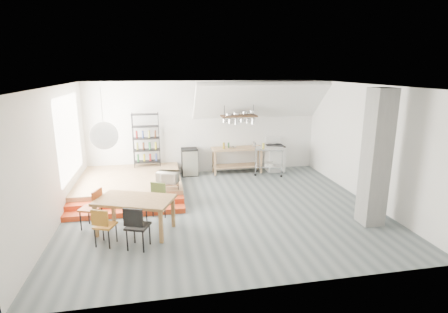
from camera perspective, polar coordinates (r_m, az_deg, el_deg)
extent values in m
plane|color=#505A5D|center=(9.34, -0.15, -8.50)|extent=(8.00, 8.00, 0.00)
cube|color=silver|center=(12.24, -3.20, 4.75)|extent=(8.00, 0.04, 3.20)
cube|color=silver|center=(9.03, -25.96, -0.09)|extent=(0.04, 7.00, 3.20)
cube|color=silver|center=(10.35, 22.18, 1.96)|extent=(0.04, 7.00, 3.20)
cube|color=white|center=(8.63, -0.17, 11.50)|extent=(8.00, 7.00, 0.02)
cube|color=white|center=(11.91, 5.85, 9.05)|extent=(4.40, 1.44, 1.32)
cube|color=white|center=(10.41, -23.92, 2.98)|extent=(0.02, 2.50, 2.20)
cube|color=#9F7B4F|center=(11.05, -15.02, -4.26)|extent=(3.00, 3.00, 0.40)
cube|color=red|center=(9.27, -15.77, -8.81)|extent=(3.00, 0.35, 0.13)
cube|color=red|center=(9.57, -15.63, -7.63)|extent=(3.00, 0.35, 0.27)
cube|color=slate|center=(8.75, 23.56, -0.26)|extent=(0.50, 0.50, 3.20)
cube|color=#9F7B4F|center=(12.24, 2.18, 1.32)|extent=(1.80, 0.60, 0.06)
cube|color=#9F7B4F|center=(12.39, 2.15, -1.52)|extent=(1.70, 0.55, 0.04)
cube|color=#9F7B4F|center=(12.75, 5.53, -0.28)|extent=(0.06, 0.06, 0.86)
cube|color=#9F7B4F|center=(12.40, -1.76, -0.64)|extent=(0.06, 0.06, 0.86)
cube|color=#9F7B4F|center=(12.35, 6.10, -0.79)|extent=(0.06, 0.06, 0.86)
cube|color=#9F7B4F|center=(11.98, -1.43, -1.17)|extent=(0.06, 0.06, 0.86)
cube|color=white|center=(12.72, 8.32, -0.32)|extent=(0.60, 0.60, 0.90)
cube|color=black|center=(12.61, 8.39, 1.75)|extent=(0.58, 0.58, 0.03)
cube|color=white|center=(12.84, 8.01, 2.58)|extent=(0.60, 0.05, 0.25)
cylinder|color=black|center=(12.78, 8.79, 2.02)|extent=(0.18, 0.18, 0.02)
cylinder|color=black|center=(12.69, 7.60, 1.97)|extent=(0.18, 0.18, 0.02)
cylinder|color=black|center=(12.52, 9.21, 1.75)|extent=(0.18, 0.18, 0.02)
cylinder|color=black|center=(12.43, 8.00, 1.70)|extent=(0.18, 0.18, 0.02)
cube|color=#3A2417|center=(11.84, 2.45, 6.64)|extent=(1.20, 0.50, 0.05)
cylinder|color=black|center=(11.67, 0.06, 9.38)|extent=(0.02, 0.02, 1.15)
cylinder|color=black|center=(11.90, 4.86, 9.43)|extent=(0.02, 0.02, 1.15)
cylinder|color=silver|center=(11.70, 0.10, 5.87)|extent=(0.16, 0.16, 0.12)
cylinder|color=silver|center=(11.75, 1.07, 5.80)|extent=(0.20, 0.20, 0.16)
cylinder|color=silver|center=(11.79, 2.02, 5.73)|extent=(0.16, 0.16, 0.20)
cylinder|color=silver|center=(11.83, 2.97, 5.94)|extent=(0.20, 0.20, 0.12)
cylinder|color=silver|center=(11.88, 3.91, 5.87)|extent=(0.16, 0.16, 0.16)
cylinder|color=silver|center=(11.94, 4.84, 5.79)|extent=(0.20, 0.20, 0.20)
cylinder|color=black|center=(12.07, -10.56, 2.95)|extent=(0.02, 0.02, 1.80)
cylinder|color=black|center=(12.10, -14.54, 2.76)|extent=(0.02, 0.02, 1.80)
cylinder|color=black|center=(11.72, -10.55, 2.61)|extent=(0.02, 0.02, 1.80)
cylinder|color=black|center=(11.75, -14.64, 2.42)|extent=(0.02, 0.02, 1.80)
cube|color=black|center=(12.07, -12.39, -0.80)|extent=(0.88, 0.38, 0.02)
cube|color=black|center=(11.98, -12.49, 1.05)|extent=(0.88, 0.38, 0.02)
cube|color=black|center=(11.89, -12.59, 2.93)|extent=(0.88, 0.38, 0.02)
cube|color=black|center=(11.83, -12.69, 4.83)|extent=(0.88, 0.38, 0.02)
cube|color=black|center=(11.77, -12.80, 6.75)|extent=(0.88, 0.38, 0.03)
cylinder|color=#2E743B|center=(12.04, -12.42, -0.16)|extent=(0.07, 0.07, 0.24)
cylinder|color=#AAA01C|center=(11.95, -12.52, 1.70)|extent=(0.07, 0.07, 0.24)
cylinder|color=maroon|center=(11.87, -12.63, 3.59)|extent=(0.07, 0.07, 0.24)
cube|color=#9F7B4F|center=(9.72, -9.15, -4.32)|extent=(0.60, 0.40, 0.03)
cylinder|color=black|center=(9.91, -7.60, -4.39)|extent=(0.02, 0.02, 0.13)
cylinder|color=black|center=(9.90, -10.73, -4.54)|extent=(0.02, 0.02, 0.13)
cylinder|color=black|center=(9.59, -7.48, -5.03)|extent=(0.02, 0.02, 0.13)
cylinder|color=black|center=(9.58, -10.71, -5.18)|extent=(0.02, 0.02, 0.13)
sphere|color=white|center=(7.96, -18.98, 3.24)|extent=(0.60, 0.60, 0.60)
cube|color=brown|center=(8.07, -14.41, -6.91)|extent=(1.90, 1.48, 0.06)
cube|color=brown|center=(8.29, -8.31, -8.97)|extent=(0.09, 0.09, 0.73)
cube|color=brown|center=(8.87, -17.63, -7.95)|extent=(0.09, 0.09, 0.73)
cube|color=brown|center=(7.61, -10.24, -11.25)|extent=(0.09, 0.09, 0.73)
cube|color=brown|center=(8.24, -20.22, -9.91)|extent=(0.09, 0.09, 0.73)
cube|color=#B6721F|center=(7.80, -18.84, -10.60)|extent=(0.50, 0.50, 0.04)
cube|color=#B6721F|center=(7.57, -19.64, -9.44)|extent=(0.35, 0.18, 0.34)
cylinder|color=black|center=(7.85, -20.28, -12.35)|extent=(0.03, 0.03, 0.43)
cylinder|color=black|center=(7.70, -18.26, -12.71)|extent=(0.03, 0.03, 0.43)
cylinder|color=black|center=(8.09, -19.13, -11.45)|extent=(0.03, 0.03, 0.43)
cylinder|color=black|center=(7.94, -17.16, -11.77)|extent=(0.03, 0.03, 0.43)
cube|color=black|center=(7.47, -13.88, -10.97)|extent=(0.56, 0.56, 0.04)
cube|color=black|center=(7.20, -14.63, -9.66)|extent=(0.40, 0.19, 0.38)
cylinder|color=black|center=(7.51, -15.53, -13.05)|extent=(0.03, 0.03, 0.47)
cylinder|color=black|center=(7.37, -13.06, -13.41)|extent=(0.03, 0.03, 0.47)
cylinder|color=black|center=(7.78, -14.43, -11.95)|extent=(0.03, 0.03, 0.47)
cylinder|color=black|center=(7.65, -12.03, -12.27)|extent=(0.03, 0.03, 0.47)
cube|color=#5A6B33|center=(8.68, -11.15, -7.33)|extent=(0.55, 0.55, 0.04)
cube|color=#5A6B33|center=(8.74, -10.69, -5.34)|extent=(0.37, 0.21, 0.36)
cylinder|color=black|center=(8.83, -9.63, -8.52)|extent=(0.03, 0.03, 0.45)
cylinder|color=black|center=(8.97, -11.55, -8.24)|extent=(0.03, 0.03, 0.45)
cylinder|color=black|center=(8.56, -10.58, -9.31)|extent=(0.03, 0.03, 0.45)
cylinder|color=black|center=(8.70, -12.55, -9.01)|extent=(0.03, 0.03, 0.45)
cube|color=#B64D1A|center=(8.67, -20.94, -7.90)|extent=(0.55, 0.55, 0.04)
cube|color=#B64D1A|center=(8.49, -19.97, -6.37)|extent=(0.18, 0.40, 0.38)
cylinder|color=black|center=(8.55, -20.37, -9.97)|extent=(0.03, 0.03, 0.47)
cylinder|color=black|center=(8.82, -19.27, -9.12)|extent=(0.03, 0.03, 0.47)
cylinder|color=black|center=(8.72, -22.36, -9.68)|extent=(0.03, 0.03, 0.47)
cylinder|color=black|center=(8.98, -21.21, -8.86)|extent=(0.03, 0.03, 0.47)
cube|color=silver|center=(12.08, 7.44, 1.29)|extent=(1.08, 0.84, 0.04)
cube|color=silver|center=(12.23, 7.35, -1.52)|extent=(1.08, 0.84, 0.03)
cylinder|color=silver|center=(12.40, 9.49, -0.62)|extent=(0.03, 0.03, 0.91)
sphere|color=black|center=(12.51, 9.41, -2.54)|extent=(0.08, 0.08, 0.08)
cylinder|color=silver|center=(12.44, 5.39, -0.43)|extent=(0.03, 0.03, 0.91)
sphere|color=black|center=(12.56, 5.34, -2.35)|extent=(0.08, 0.08, 0.08)
cylinder|color=silver|center=(11.95, 9.43, -1.18)|extent=(0.03, 0.03, 0.91)
sphere|color=black|center=(12.07, 9.35, -3.17)|extent=(0.08, 0.08, 0.08)
cylinder|color=silver|center=(11.99, 5.18, -0.98)|extent=(0.03, 0.03, 0.91)
sphere|color=black|center=(12.11, 5.13, -2.97)|extent=(0.08, 0.08, 0.08)
cube|color=black|center=(12.13, -5.63, -0.87)|extent=(0.55, 0.55, 0.93)
imported|color=beige|center=(9.66, -9.19, -3.35)|extent=(0.67, 0.57, 0.31)
imported|color=silver|center=(12.15, 1.55, 1.49)|extent=(0.26, 0.26, 0.05)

